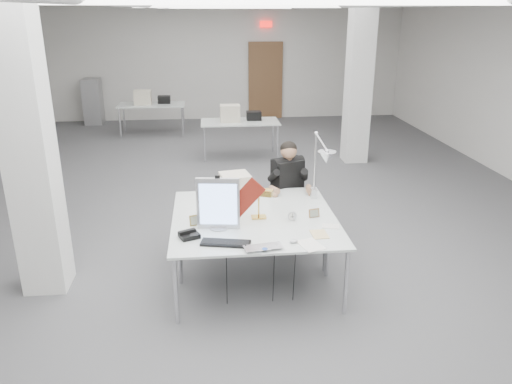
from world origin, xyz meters
The scene contains 23 objects.
room_shell centered at (0.04, 0.13, 1.69)m, with size 10.04×14.04×3.24m.
desk_main centered at (0.00, -2.50, 0.74)m, with size 1.80×0.90×0.03m, color silver.
desk_second centered at (0.00, -1.60, 0.74)m, with size 1.80×0.90×0.03m, color silver.
bg_desk_a centered at (0.20, 3.00, 0.74)m, with size 1.60×0.80×0.03m, color silver.
bg_desk_b centered at (-1.80, 5.20, 0.74)m, with size 1.60×0.80×0.03m, color silver.
filing_cabinet centered at (-3.50, 6.65, 0.60)m, with size 0.45×0.55×1.20m, color gray.
office_chair centered at (0.54, -0.99, 0.53)m, with size 0.52×0.52×1.07m, color black, non-canonical shape.
seated_person centered at (0.54, -1.04, 0.90)m, with size 0.51×0.64×0.96m, color black, non-canonical shape.
monitor centered at (-0.40, -2.31, 1.03)m, with size 0.45×0.04×0.55m, color #B3B3B8.
pennant centered at (-0.13, -2.35, 1.09)m, with size 0.46×0.01×0.19m, color maroon.
keyboard centered at (-0.34, -2.71, 0.77)m, with size 0.49×0.16×0.02m, color black.
laptop centered at (0.02, -2.91, 0.77)m, with size 0.37×0.24×0.03m, color #ADACB1.
mouse centered at (0.32, -2.74, 0.77)m, with size 0.08×0.05×0.03m, color #AAAAAE.
bankers_lamp centered at (0.05, -2.08, 0.93)m, with size 0.31×0.13×0.35m, color gold, non-canonical shape.
desk_phone centered at (-0.70, -2.52, 0.78)m, with size 0.19×0.17×0.05m, color black.
picture_frame_left centered at (-0.63, -2.21, 0.81)m, with size 0.15×0.01×0.12m, color olive.
picture_frame_right centered at (0.66, -2.13, 0.80)m, with size 0.13×0.01×0.10m, color #9E7144.
desk_clock centered at (0.40, -2.19, 0.81)m, with size 0.10×0.10×0.03m, color silver.
paper_stack_a centered at (0.48, -2.81, 0.76)m, with size 0.20×0.28×0.01m, color white.
paper_stack_b centered at (0.62, -2.58, 0.76)m, with size 0.16×0.22×0.01m, color #DEC385.
paper_stack_c centered at (0.78, -2.39, 0.76)m, with size 0.18×0.13×0.01m, color silver.
beige_monitor centered at (-0.17, -1.48, 0.91)m, with size 0.34×0.32×0.32m, color beige.
architect_lamp centered at (0.78, -1.78, 1.22)m, with size 0.25×0.73×0.93m, color silver, non-canonical shape.
Camera 1 is at (-0.49, -7.13, 2.91)m, focal length 35.00 mm.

